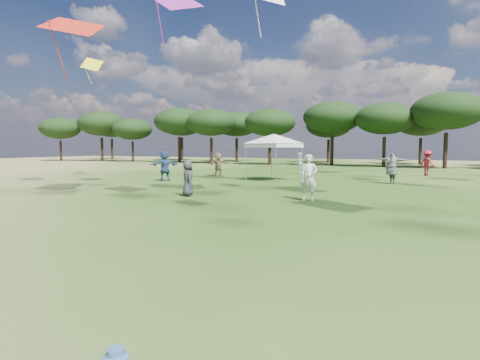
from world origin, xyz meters
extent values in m
cylinder|color=black|center=(-49.10, 43.01, 1.55)|extent=(0.35, 0.35, 3.09)
ellipsoid|color=black|center=(-49.10, 43.01, 4.95)|extent=(6.01, 6.01, 3.24)
cylinder|color=black|center=(-42.82, 45.10, 1.76)|extent=(0.40, 0.40, 3.51)
ellipsoid|color=black|center=(-42.82, 45.10, 5.62)|extent=(6.82, 6.82, 3.68)
cylinder|color=black|center=(-36.96, 45.10, 1.46)|extent=(0.33, 0.33, 2.92)
ellipsoid|color=black|center=(-36.96, 45.10, 4.67)|extent=(5.67, 5.67, 3.06)
cylinder|color=black|center=(-29.06, 45.29, 1.75)|extent=(0.40, 0.40, 3.49)
ellipsoid|color=black|center=(-29.06, 45.29, 5.59)|extent=(6.79, 6.79, 3.66)
cylinder|color=black|center=(-23.92, 45.02, 1.66)|extent=(0.38, 0.38, 3.32)
ellipsoid|color=black|center=(-23.92, 45.02, 5.31)|extent=(6.44, 6.44, 3.47)
cylinder|color=black|center=(-15.51, 44.30, 1.57)|extent=(0.36, 0.36, 3.14)
ellipsoid|color=black|center=(-15.51, 44.30, 5.03)|extent=(6.11, 6.11, 3.29)
cylinder|color=black|center=(-8.39, 45.81, 1.73)|extent=(0.40, 0.40, 3.46)
ellipsoid|color=black|center=(-8.39, 45.81, 5.54)|extent=(6.73, 6.73, 3.63)
cylinder|color=black|center=(-2.58, 44.63, 1.61)|extent=(0.37, 0.37, 3.21)
ellipsoid|color=black|center=(-2.58, 44.63, 5.14)|extent=(6.24, 6.24, 3.36)
cylinder|color=black|center=(3.26, 44.18, 1.78)|extent=(0.41, 0.41, 3.56)
ellipsoid|color=black|center=(3.26, 44.18, 5.69)|extent=(6.91, 6.91, 3.73)
cylinder|color=black|center=(-48.93, 53.79, 1.78)|extent=(0.41, 0.41, 3.56)
ellipsoid|color=black|center=(-48.93, 53.79, 5.70)|extent=(6.92, 6.92, 3.73)
cylinder|color=black|center=(-34.09, 53.56, 1.81)|extent=(0.41, 0.41, 3.62)
ellipsoid|color=black|center=(-34.09, 53.56, 5.80)|extent=(7.03, 7.03, 3.79)
cylinder|color=black|center=(-23.40, 51.57, 1.68)|extent=(0.39, 0.39, 3.37)
ellipsoid|color=black|center=(-23.40, 51.57, 5.39)|extent=(6.54, 6.54, 3.53)
cylinder|color=black|center=(-10.52, 53.31, 1.56)|extent=(0.36, 0.36, 3.11)
ellipsoid|color=black|center=(-10.52, 53.31, 4.98)|extent=(6.05, 6.05, 3.26)
cylinder|color=black|center=(0.83, 52.52, 1.60)|extent=(0.37, 0.37, 3.20)
ellipsoid|color=black|center=(0.83, 52.52, 5.12)|extent=(6.21, 6.21, 3.35)
cylinder|color=gray|center=(-8.83, 22.65, 1.15)|extent=(0.06, 0.06, 2.30)
cylinder|color=gray|center=(-6.44, 21.79, 1.15)|extent=(0.06, 0.06, 2.30)
cylinder|color=gray|center=(-7.97, 25.04, 1.15)|extent=(0.06, 0.06, 2.30)
cylinder|color=gray|center=(-5.58, 24.18, 1.15)|extent=(0.06, 0.06, 2.30)
cube|color=silver|center=(-7.21, 23.41, 2.25)|extent=(3.46, 3.46, 0.25)
pyramid|color=silver|center=(-7.21, 23.41, 2.97)|extent=(5.18, 5.18, 0.60)
sphere|color=#E0B293|center=(-0.54, 1.74, 0.38)|extent=(0.14, 0.14, 0.14)
cone|color=teal|center=(-0.54, 1.74, 0.41)|extent=(0.23, 0.23, 0.02)
cylinder|color=teal|center=(-0.54, 1.74, 0.44)|extent=(0.15, 0.15, 0.06)
imported|color=maroon|center=(1.71, 32.07, 0.95)|extent=(1.38, 1.35, 1.90)
imported|color=navy|center=(-13.26, 20.04, 0.96)|extent=(1.60, 1.71, 1.92)
imported|color=olive|center=(-12.24, 25.25, 0.88)|extent=(1.45, 1.57, 1.75)
imported|color=silver|center=(-2.52, 14.83, 0.93)|extent=(0.75, 0.56, 1.87)
imported|color=#2C2C31|center=(-7.71, 14.06, 0.78)|extent=(0.89, 0.88, 1.55)
imported|color=#55565B|center=(-0.15, 24.04, 0.89)|extent=(2.19, 1.62, 1.78)
imported|color=white|center=(-7.58, 30.19, 0.84)|extent=(0.87, 0.98, 1.69)
plane|color=yellow|center=(-19.13, 20.06, 7.74)|extent=(1.69, 1.87, 1.21)
plane|color=red|center=(-11.27, 11.31, 6.97)|extent=(3.20, 3.36, 1.45)
camera|label=1|loc=(1.79, -0.74, 2.16)|focal=30.00mm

